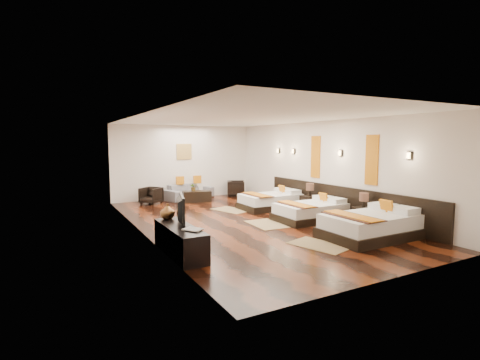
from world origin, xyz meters
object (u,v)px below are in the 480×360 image
tv (177,209)px  book (189,231)px  sofa (189,191)px  bed_far (271,201)px  bed_mid (311,211)px  armchair_right (236,188)px  nightstand_a (363,214)px  nightstand_b (310,202)px  figurine (168,211)px  coffee_table (197,196)px  tv_console (180,240)px  bed_near (371,225)px  table_plant (194,187)px  armchair_left (151,196)px

tv → book: tv is taller
sofa → bed_far: bearing=-84.2°
bed_mid → tv: (-4.14, -0.87, 0.58)m
sofa → armchair_right: bearing=-26.8°
nightstand_a → tv: tv is taller
bed_mid → sofa: (-1.63, 5.24, 0.04)m
tv → sofa: (2.52, 6.11, -0.54)m
nightstand_b → armchair_right: 4.08m
nightstand_b → figurine: size_ratio=2.77×
armchair_right → coffee_table: armchair_right is taller
armchair_right → nightstand_b: bearing=-147.2°
figurine → tv_console: bearing=-90.0°
bed_near → bed_mid: bed_near is taller
bed_far → table_plant: 3.04m
bed_near → tv: bearing=163.8°
bed_far → bed_mid: bearing=-90.0°
bed_mid → bed_near: bearing=-89.9°
tv → bed_near: bearing=-90.1°
nightstand_b → table_plant: size_ratio=2.97×
nightstand_b → sofa: bearing=119.2°
tv → armchair_right: tv is taller
sofa → nightstand_a: bearing=-90.5°
figurine → nightstand_b: bearing=15.5°
tv_console → coffee_table: (2.57, 5.57, -0.08)m
bed_far → table_plant: bed_far is taller
nightstand_a → figurine: size_ratio=2.66×
armchair_left → table_plant: 1.53m
armchair_left → table_plant: size_ratio=2.15×
bed_far → figurine: bearing=-150.2°
nightstand_b → nightstand_a: bearing=-90.0°
coffee_table → book: bearing=-112.9°
nightstand_b → armchair_right: bearing=96.3°
nightstand_b → tv_console: size_ratio=0.50×
book → armchair_left: size_ratio=0.52×
tv → sofa: 6.63m
bed_near → sofa: bed_near is taller
tv_console → book: book is taller
table_plant → nightstand_a: bearing=-66.4°
armchair_right → sofa: bearing=110.6°
tv_console → armchair_right: armchair_right is taller
sofa → tv_console: bearing=-132.8°
nightstand_a → tv: bearing=176.6°
bed_mid → figurine: (-4.19, -0.39, 0.46)m
bed_near → bed_mid: bearing=90.1°
tv → sofa: bearing=-6.4°
figurine → armchair_left: 5.29m
nightstand_a → nightstand_b: size_ratio=0.96×
bed_mid → nightstand_b: (0.75, 0.98, 0.06)m
bed_near → table_plant: size_ratio=7.24×
tv_console → figurine: 0.88m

